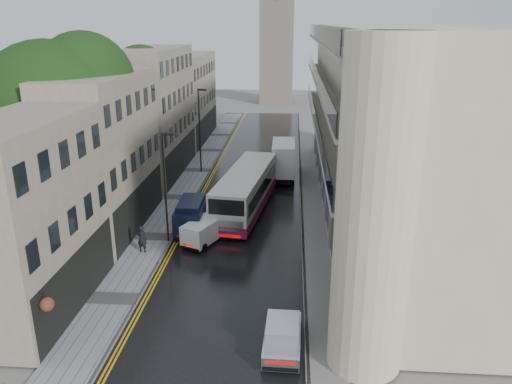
% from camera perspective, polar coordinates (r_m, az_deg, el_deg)
% --- Properties ---
extents(road, '(9.00, 85.00, 0.02)m').
position_cam_1_polar(road, '(42.48, -0.94, -0.91)').
color(road, black).
rests_on(road, ground).
extents(left_sidewalk, '(2.70, 85.00, 0.12)m').
position_cam_1_polar(left_sidewalk, '(43.36, -8.67, -0.65)').
color(left_sidewalk, gray).
rests_on(left_sidewalk, ground).
extents(right_sidewalk, '(1.80, 85.00, 0.12)m').
position_cam_1_polar(right_sidewalk, '(42.35, 6.35, -1.02)').
color(right_sidewalk, slate).
rests_on(right_sidewalk, ground).
extents(old_shop_row, '(4.50, 56.00, 12.00)m').
position_cam_1_polar(old_shop_row, '(45.07, -12.86, 7.68)').
color(old_shop_row, gray).
rests_on(old_shop_row, ground).
extents(modern_block, '(8.00, 40.00, 14.00)m').
position_cam_1_polar(modern_block, '(39.58, 13.96, 7.56)').
color(modern_block, beige).
rests_on(modern_block, ground).
extents(tree_near, '(10.56, 10.56, 13.89)m').
position_cam_1_polar(tree_near, '(36.87, -21.96, 5.85)').
color(tree_near, black).
rests_on(tree_near, ground).
extents(tree_far, '(9.24, 9.24, 12.46)m').
position_cam_1_polar(tree_far, '(48.68, -15.01, 8.60)').
color(tree_far, black).
rests_on(tree_far, ground).
extents(cream_bus, '(4.31, 12.51, 3.34)m').
position_cam_1_polar(cream_bus, '(36.62, -4.27, -1.47)').
color(cream_bus, beige).
rests_on(cream_bus, road).
extents(white_lorry, '(2.17, 6.99, 3.66)m').
position_cam_1_polar(white_lorry, '(46.57, 1.95, 3.25)').
color(white_lorry, white).
rests_on(white_lorry, road).
extents(silver_hatchback, '(1.74, 3.81, 1.41)m').
position_cam_1_polar(silver_hatchback, '(22.86, 0.88, -17.86)').
color(silver_hatchback, '#B0B0B5').
rests_on(silver_hatchback, road).
extents(white_van, '(2.95, 4.03, 1.67)m').
position_cam_1_polar(white_van, '(33.82, -8.10, -4.91)').
color(white_van, white).
rests_on(white_van, road).
extents(navy_van, '(2.04, 4.82, 2.43)m').
position_cam_1_polar(navy_van, '(35.02, -9.21, -3.44)').
color(navy_van, black).
rests_on(navy_van, road).
extents(pedestrian, '(0.74, 0.56, 1.85)m').
position_cam_1_polar(pedestrian, '(33.33, -12.90, -5.25)').
color(pedestrian, black).
rests_on(pedestrian, left_sidewalk).
extents(lamp_post_near, '(0.86, 0.24, 7.51)m').
position_cam_1_polar(lamp_post_near, '(33.65, -10.34, 0.35)').
color(lamp_post_near, black).
rests_on(lamp_post_near, left_sidewalk).
extents(lamp_post_far, '(0.94, 0.52, 8.21)m').
position_cam_1_polar(lamp_post_far, '(49.40, -6.45, 6.89)').
color(lamp_post_far, black).
rests_on(lamp_post_far, left_sidewalk).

